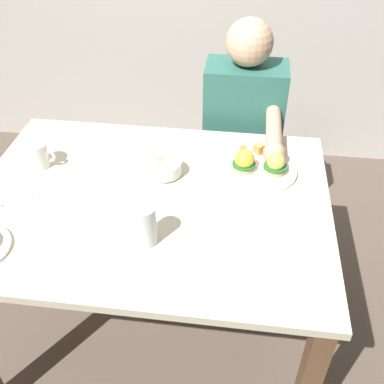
{
  "coord_description": "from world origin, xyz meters",
  "views": [
    {
      "loc": [
        0.29,
        -1.14,
        1.71
      ],
      "look_at": [
        0.14,
        0.0,
        0.78
      ],
      "focal_mm": 42.47,
      "sensor_mm": 36.0,
      "label": 1
    }
  ],
  "objects_px": {
    "fruit_bowl": "(165,168)",
    "dining_table": "(151,221)",
    "eggs_benedict_plate": "(259,166)",
    "coffee_mug": "(37,154)",
    "water_glass_near": "(145,227)",
    "diner_person": "(243,132)",
    "fork": "(12,202)"
  },
  "relations": [
    {
      "from": "fruit_bowl",
      "to": "dining_table",
      "type": "bearing_deg",
      "value": -102.38
    },
    {
      "from": "eggs_benedict_plate",
      "to": "water_glass_near",
      "type": "relative_size",
      "value": 2.03
    },
    {
      "from": "fruit_bowl",
      "to": "coffee_mug",
      "type": "distance_m",
      "value": 0.46
    },
    {
      "from": "dining_table",
      "to": "coffee_mug",
      "type": "bearing_deg",
      "value": 163.51
    },
    {
      "from": "dining_table",
      "to": "fruit_bowl",
      "type": "distance_m",
      "value": 0.19
    },
    {
      "from": "eggs_benedict_plate",
      "to": "fork",
      "type": "distance_m",
      "value": 0.85
    },
    {
      "from": "eggs_benedict_plate",
      "to": "coffee_mug",
      "type": "relative_size",
      "value": 2.42
    },
    {
      "from": "eggs_benedict_plate",
      "to": "water_glass_near",
      "type": "height_order",
      "value": "water_glass_near"
    },
    {
      "from": "water_glass_near",
      "to": "dining_table",
      "type": "bearing_deg",
      "value": 99.13
    },
    {
      "from": "eggs_benedict_plate",
      "to": "water_glass_near",
      "type": "xyz_separation_m",
      "value": [
        -0.33,
        -0.4,
        0.03
      ]
    },
    {
      "from": "dining_table",
      "to": "diner_person",
      "type": "distance_m",
      "value": 0.67
    },
    {
      "from": "water_glass_near",
      "to": "fork",
      "type": "bearing_deg",
      "value": 165.98
    },
    {
      "from": "eggs_benedict_plate",
      "to": "fork",
      "type": "xyz_separation_m",
      "value": [
        -0.81,
        -0.28,
        -0.02
      ]
    },
    {
      "from": "water_glass_near",
      "to": "diner_person",
      "type": "bearing_deg",
      "value": 71.94
    },
    {
      "from": "coffee_mug",
      "to": "eggs_benedict_plate",
      "type": "bearing_deg",
      "value": 4.94
    },
    {
      "from": "diner_person",
      "to": "eggs_benedict_plate",
      "type": "bearing_deg",
      "value": -80.69
    },
    {
      "from": "eggs_benedict_plate",
      "to": "fork",
      "type": "bearing_deg",
      "value": -161.03
    },
    {
      "from": "fruit_bowl",
      "to": "coffee_mug",
      "type": "xyz_separation_m",
      "value": [
        -0.46,
        -0.01,
        0.02
      ]
    },
    {
      "from": "dining_table",
      "to": "fork",
      "type": "xyz_separation_m",
      "value": [
        -0.45,
        -0.08,
        0.11
      ]
    },
    {
      "from": "coffee_mug",
      "to": "diner_person",
      "type": "relative_size",
      "value": 0.1
    },
    {
      "from": "diner_person",
      "to": "coffee_mug",
      "type": "bearing_deg",
      "value": -146.89
    },
    {
      "from": "water_glass_near",
      "to": "coffee_mug",
      "type": "bearing_deg",
      "value": 144.72
    },
    {
      "from": "fork",
      "to": "water_glass_near",
      "type": "height_order",
      "value": "water_glass_near"
    },
    {
      "from": "dining_table",
      "to": "coffee_mug",
      "type": "relative_size",
      "value": 10.77
    },
    {
      "from": "fruit_bowl",
      "to": "water_glass_near",
      "type": "relative_size",
      "value": 0.9
    },
    {
      "from": "fork",
      "to": "water_glass_near",
      "type": "bearing_deg",
      "value": -14.02
    },
    {
      "from": "eggs_benedict_plate",
      "to": "dining_table",
      "type": "bearing_deg",
      "value": -151.41
    },
    {
      "from": "dining_table",
      "to": "fruit_bowl",
      "type": "xyz_separation_m",
      "value": [
        0.03,
        0.14,
        0.14
      ]
    },
    {
      "from": "fruit_bowl",
      "to": "coffee_mug",
      "type": "height_order",
      "value": "coffee_mug"
    },
    {
      "from": "fruit_bowl",
      "to": "diner_person",
      "type": "height_order",
      "value": "diner_person"
    },
    {
      "from": "coffee_mug",
      "to": "diner_person",
      "type": "xyz_separation_m",
      "value": [
        0.73,
        0.47,
        -0.14
      ]
    },
    {
      "from": "fork",
      "to": "water_glass_near",
      "type": "xyz_separation_m",
      "value": [
        0.48,
        -0.12,
        0.06
      ]
    }
  ]
}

